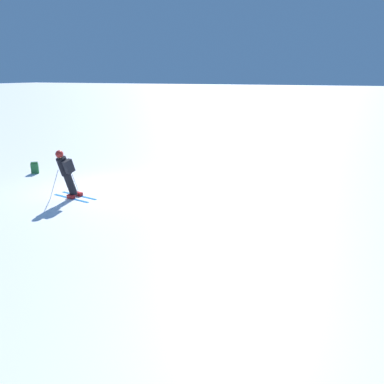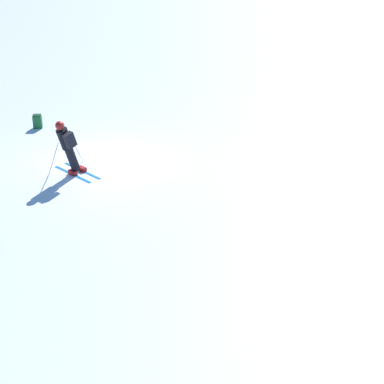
% 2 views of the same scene
% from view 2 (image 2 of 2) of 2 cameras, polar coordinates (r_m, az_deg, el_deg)
% --- Properties ---
extents(ground_plane, '(300.00, 300.00, 0.00)m').
position_cam_2_polar(ground_plane, '(20.19, -8.18, 2.68)').
color(ground_plane, white).
extents(skier, '(1.37, 1.75, 1.80)m').
position_cam_2_polar(skier, '(18.99, -11.00, 4.12)').
color(skier, '#1E7AC6').
rests_on(skier, ground).
extents(spare_backpack, '(0.36, 0.37, 0.50)m').
position_cam_2_polar(spare_backpack, '(23.33, -13.57, 6.12)').
color(spare_backpack, '#236633').
rests_on(spare_backpack, ground).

